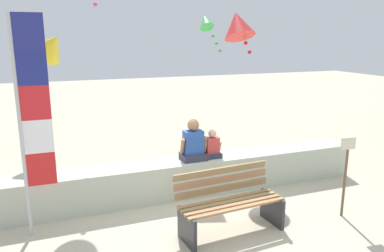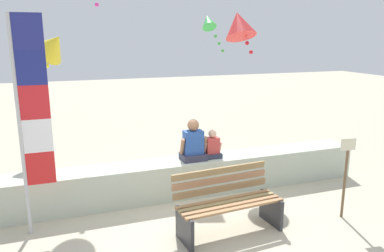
% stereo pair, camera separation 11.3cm
% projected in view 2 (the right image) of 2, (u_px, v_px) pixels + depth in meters
% --- Properties ---
extents(ground_plane, '(40.00, 40.00, 0.00)m').
position_uv_depth(ground_plane, '(201.00, 217.00, 5.84)').
color(ground_plane, '#BEB49A').
extents(seawall_ledge, '(6.81, 0.60, 0.62)m').
position_uv_depth(seawall_ledge, '(182.00, 177.00, 6.63)').
color(seawall_ledge, '#B6BFAB').
rests_on(seawall_ledge, ground).
extents(park_bench, '(1.55, 0.72, 0.88)m').
position_uv_depth(park_bench, '(228.00, 204.00, 5.34)').
color(park_bench, '#A3754B').
rests_on(park_bench, ground).
extents(person_adult, '(0.47, 0.35, 0.72)m').
position_uv_depth(person_adult, '(193.00, 144.00, 6.53)').
color(person_adult, '#313146').
rests_on(person_adult, seawall_ledge).
extents(person_child, '(0.33, 0.25, 0.51)m').
position_uv_depth(person_child, '(212.00, 147.00, 6.67)').
color(person_child, '#292F45').
rests_on(person_child, seawall_ledge).
extents(flag_banner, '(0.42, 0.05, 3.02)m').
position_uv_depth(flag_banner, '(29.00, 112.00, 5.00)').
color(flag_banner, '#B7B7BC').
rests_on(flag_banner, ground).
extents(kite_yellow, '(0.92, 0.91, 0.94)m').
position_uv_depth(kite_yellow, '(53.00, 46.00, 6.92)').
color(kite_yellow, yellow).
extents(kite_green, '(0.63, 0.51, 1.01)m').
position_uv_depth(kite_green, '(209.00, 22.00, 9.29)').
color(kite_green, green).
extents(kite_red, '(0.68, 0.81, 0.93)m').
position_uv_depth(kite_red, '(239.00, 24.00, 7.37)').
color(kite_red, red).
extents(sign_post, '(0.24, 0.04, 1.26)m').
position_uv_depth(sign_post, '(346.00, 171.00, 5.67)').
color(sign_post, brown).
rests_on(sign_post, ground).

